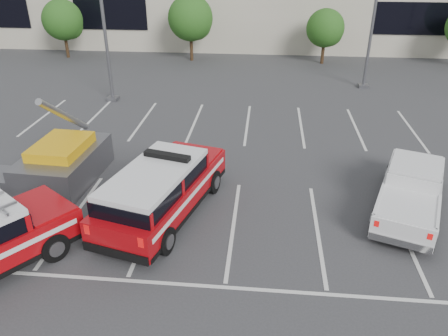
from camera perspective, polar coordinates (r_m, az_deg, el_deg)
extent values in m
plane|color=#353538|center=(14.32, 1.23, -7.60)|extent=(120.00, 120.00, 0.00)
cube|color=silver|center=(18.18, 2.35, 0.55)|extent=(23.00, 15.00, 0.01)
cylinder|color=#3F2B19|center=(37.96, -19.84, 14.67)|extent=(0.24, 0.24, 1.67)
sphere|color=#214813|center=(37.62, -20.35, 17.69)|extent=(3.07, 3.07, 3.07)
sphere|color=#214813|center=(37.70, -19.53, 17.11)|extent=(2.05, 2.05, 2.05)
cylinder|color=#3F2B19|center=(34.97, -4.27, 15.31)|extent=(0.24, 0.24, 1.84)
sphere|color=#214813|center=(34.57, -4.41, 18.95)|extent=(3.37, 3.37, 3.37)
sphere|color=#214813|center=(34.78, -3.64, 18.17)|extent=(2.24, 2.24, 2.24)
cylinder|color=#3F2B19|center=(34.76, 12.76, 14.39)|extent=(0.24, 0.24, 1.51)
sphere|color=#214813|center=(34.41, 13.09, 17.38)|extent=(2.77, 2.77, 2.77)
sphere|color=#214813|center=(34.73, 13.66, 16.70)|extent=(1.85, 1.85, 1.85)
cube|color=#59595E|center=(26.56, -14.29, 8.79)|extent=(0.60, 0.60, 0.20)
cylinder|color=#59595E|center=(25.50, -15.62, 19.25)|extent=(0.18, 0.18, 10.00)
cube|color=#59595E|center=(29.51, 17.72, 10.18)|extent=(0.60, 0.60, 0.20)
cylinder|color=#59595E|center=(28.55, 19.18, 19.57)|extent=(0.18, 0.18, 10.00)
cube|color=#9C070D|center=(14.65, -7.85, -3.19)|extent=(3.59, 6.27, 0.90)
cube|color=black|center=(13.91, -9.05, -1.80)|extent=(2.99, 4.56, 0.47)
cube|color=silver|center=(13.76, -9.15, -0.63)|extent=(2.92, 4.47, 0.17)
cube|color=black|center=(14.40, -7.45, 1.59)|extent=(1.62, 0.70, 0.16)
cube|color=silver|center=(16.01, 23.16, -3.07)|extent=(3.53, 5.56, 0.76)
cube|color=black|center=(16.17, 23.69, -0.51)|extent=(2.21, 2.32, 0.40)
cube|color=silver|center=(16.05, 23.87, 0.34)|extent=(2.16, 2.27, 0.15)
cube|color=#59595E|center=(17.87, -20.11, 0.38)|extent=(2.59, 4.01, 1.19)
cube|color=#E3A50D|center=(17.56, -20.51, 2.57)|extent=(1.86, 2.46, 0.43)
cylinder|color=#A5A5A8|center=(17.71, -20.09, 6.45)|extent=(0.44, 3.16, 2.31)
cube|color=#59595E|center=(17.90, -26.73, -1.72)|extent=(1.15, 1.35, 0.75)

